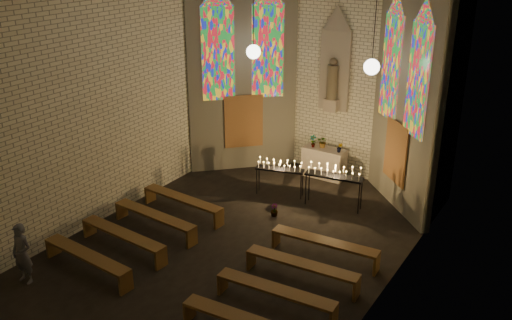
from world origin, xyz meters
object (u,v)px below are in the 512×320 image
(aisle_flower_pot, at_px, (274,210))
(votive_stand_right, at_px, (334,173))
(votive_stand_left, at_px, (280,167))
(visitor, at_px, (22,254))
(altar, at_px, (324,163))

(aisle_flower_pot, relative_size, votive_stand_right, 0.22)
(votive_stand_right, bearing_deg, votive_stand_left, 175.12)
(aisle_flower_pot, xyz_separation_m, visitor, (-3.26, -5.91, 0.55))
(aisle_flower_pot, bearing_deg, altar, 90.77)
(votive_stand_left, xyz_separation_m, votive_stand_right, (1.75, 0.14, 0.14))
(visitor, bearing_deg, altar, 64.86)
(altar, xyz_separation_m, votive_stand_right, (1.21, -1.85, 0.58))
(altar, xyz_separation_m, aisle_flower_pot, (0.04, -3.30, -0.31))
(aisle_flower_pot, relative_size, votive_stand_left, 0.25)
(votive_stand_right, xyz_separation_m, visitor, (-4.42, -7.36, -0.33))
(altar, relative_size, votive_stand_right, 0.80)
(votive_stand_right, height_order, visitor, visitor)
(aisle_flower_pot, distance_m, visitor, 6.77)
(votive_stand_right, bearing_deg, visitor, -130.57)
(aisle_flower_pot, height_order, votive_stand_left, votive_stand_left)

